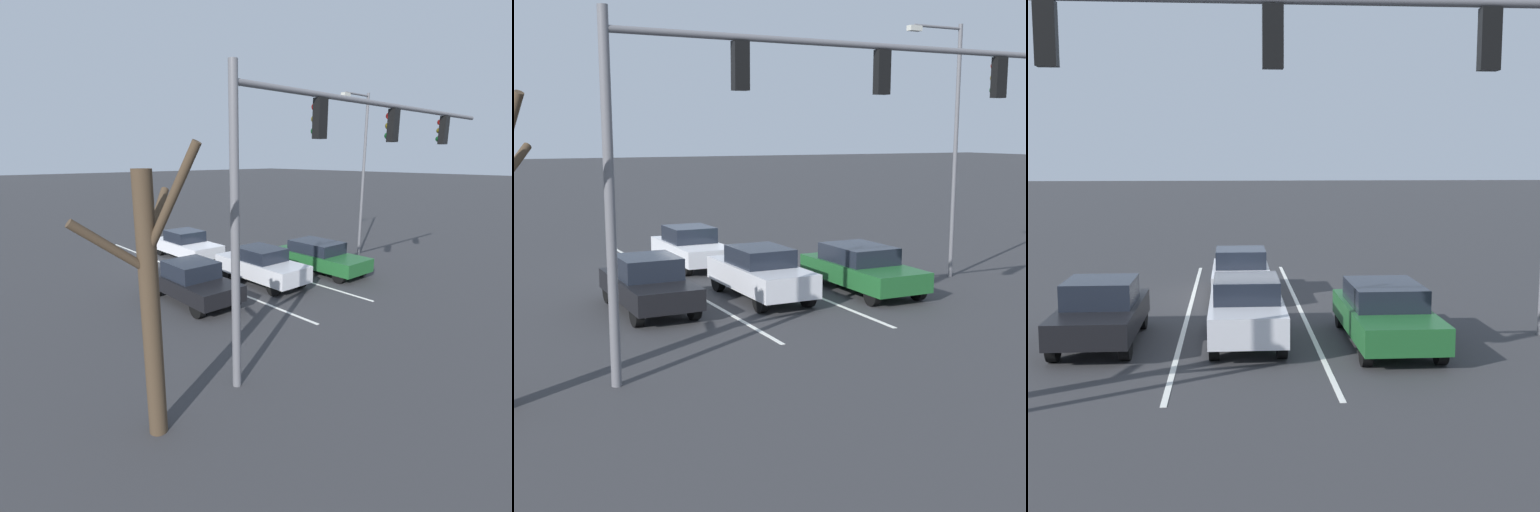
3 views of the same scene
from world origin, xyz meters
TOP-DOWN VIEW (x-y plane):
  - ground_plane at (0.00, 0.00)m, footprint 240.00×240.00m
  - lane_stripe_left_divider at (-1.60, 2.08)m, footprint 0.12×16.16m
  - lane_stripe_center_divider at (1.60, 2.08)m, footprint 0.12×16.16m
  - car_silver_midlane_front at (0.03, 5.65)m, footprint 1.73×4.27m
  - car_darkgreen_leftlane_front at (-3.24, 6.11)m, footprint 1.86×4.61m
  - car_black_rightlane_front at (3.45, 5.62)m, footprint 1.80×4.13m
  - car_white_midlane_second at (0.08, -0.20)m, footprint 1.79×4.28m
  - traffic_signal_gantry at (1.97, 11.14)m, footprint 11.84×0.37m
  - street_lamp_left_shoulder at (-7.03, 5.57)m, footprint 2.15×0.24m

SIDE VIEW (x-z plane):
  - ground_plane at x=0.00m, z-range 0.00..0.00m
  - lane_stripe_left_divider at x=-1.60m, z-range 0.00..0.01m
  - lane_stripe_center_divider at x=1.60m, z-range 0.00..0.01m
  - car_white_midlane_second at x=0.08m, z-range 0.00..1.47m
  - car_darkgreen_leftlane_front at x=-3.24m, z-range 0.03..1.45m
  - car_black_rightlane_front at x=3.45m, z-range 0.01..1.54m
  - car_silver_midlane_front at x=0.03m, z-range 0.02..1.57m
  - street_lamp_left_shoulder at x=-7.03m, z-range 0.65..9.02m
  - traffic_signal_gantry at x=1.97m, z-range 1.82..8.97m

